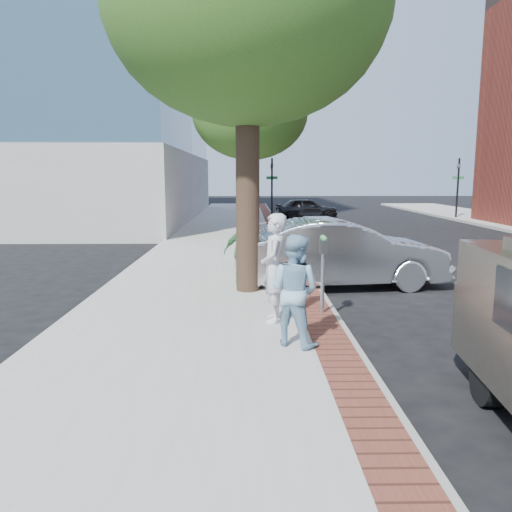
{
  "coord_description": "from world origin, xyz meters",
  "views": [
    {
      "loc": [
        -0.6,
        -9.14,
        2.7
      ],
      "look_at": [
        -0.44,
        0.2,
        1.2
      ],
      "focal_mm": 35.0,
      "sensor_mm": 36.0,
      "label": 1
    }
  ],
  "objects_px": {
    "person_green": "(243,252)",
    "person_gray": "(274,268)",
    "parking_meter": "(323,258)",
    "sedan_silver": "(340,253)",
    "person_officer": "(294,290)",
    "bg_car": "(306,208)"
  },
  "relations": [
    {
      "from": "person_green",
      "to": "person_gray",
      "type": "bearing_deg",
      "value": 103.74
    },
    {
      "from": "parking_meter",
      "to": "person_gray",
      "type": "relative_size",
      "value": 0.77
    },
    {
      "from": "person_gray",
      "to": "sedan_silver",
      "type": "bearing_deg",
      "value": 156.01
    },
    {
      "from": "person_gray",
      "to": "person_officer",
      "type": "distance_m",
      "value": 1.26
    },
    {
      "from": "person_green",
      "to": "sedan_silver",
      "type": "relative_size",
      "value": 0.31
    },
    {
      "from": "parking_meter",
      "to": "bg_car",
      "type": "xyz_separation_m",
      "value": [
        2.35,
        22.74,
        -0.54
      ]
    },
    {
      "from": "parking_meter",
      "to": "person_gray",
      "type": "height_order",
      "value": "person_gray"
    },
    {
      "from": "person_gray",
      "to": "person_green",
      "type": "height_order",
      "value": "person_gray"
    },
    {
      "from": "person_green",
      "to": "sedan_silver",
      "type": "height_order",
      "value": "person_green"
    },
    {
      "from": "bg_car",
      "to": "person_green",
      "type": "bearing_deg",
      "value": 163.22
    },
    {
      "from": "person_green",
      "to": "sedan_silver",
      "type": "distance_m",
      "value": 2.4
    },
    {
      "from": "person_gray",
      "to": "person_officer",
      "type": "xyz_separation_m",
      "value": [
        0.24,
        -1.23,
        -0.11
      ]
    },
    {
      "from": "person_gray",
      "to": "bg_car",
      "type": "bearing_deg",
      "value": 175.78
    },
    {
      "from": "person_officer",
      "to": "parking_meter",
      "type": "bearing_deg",
      "value": -77.17
    },
    {
      "from": "person_officer",
      "to": "person_gray",
      "type": "bearing_deg",
      "value": -44.14
    },
    {
      "from": "sedan_silver",
      "to": "person_officer",
      "type": "bearing_deg",
      "value": 155.27
    },
    {
      "from": "parking_meter",
      "to": "person_green",
      "type": "height_order",
      "value": "person_green"
    },
    {
      "from": "person_green",
      "to": "bg_car",
      "type": "bearing_deg",
      "value": -97.58
    },
    {
      "from": "person_green",
      "to": "bg_car",
      "type": "height_order",
      "value": "person_green"
    },
    {
      "from": "parking_meter",
      "to": "sedan_silver",
      "type": "relative_size",
      "value": 0.29
    },
    {
      "from": "person_officer",
      "to": "bg_car",
      "type": "distance_m",
      "value": 24.66
    },
    {
      "from": "person_gray",
      "to": "person_officer",
      "type": "relative_size",
      "value": 1.13
    }
  ]
}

